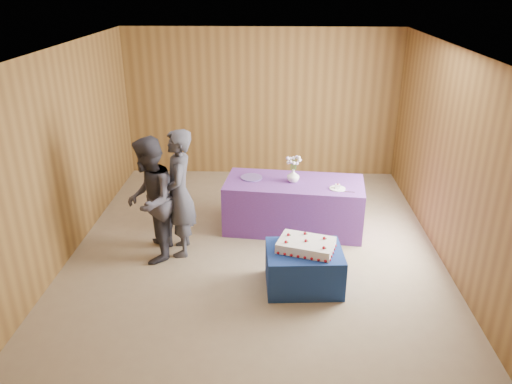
# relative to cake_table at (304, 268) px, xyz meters

# --- Properties ---
(ground) EXTENTS (6.00, 6.00, 0.00)m
(ground) POSITION_rel_cake_table_xyz_m (-0.62, 0.86, -0.25)
(ground) COLOR gray
(ground) RESTS_ON ground
(room_shell) EXTENTS (5.04, 6.04, 2.72)m
(room_shell) POSITION_rel_cake_table_xyz_m (-0.62, 0.86, 1.55)
(room_shell) COLOR brown
(room_shell) RESTS_ON ground
(cake_table) EXTENTS (0.94, 0.76, 0.50)m
(cake_table) POSITION_rel_cake_table_xyz_m (0.00, 0.00, 0.00)
(cake_table) COLOR navy
(cake_table) RESTS_ON ground
(serving_table) EXTENTS (2.08, 1.10, 0.75)m
(serving_table) POSITION_rel_cake_table_xyz_m (-0.08, 1.54, 0.12)
(serving_table) COLOR #643591
(serving_table) RESTS_ON ground
(sheet_cake) EXTENTS (0.77, 0.63, 0.16)m
(sheet_cake) POSITION_rel_cake_table_xyz_m (0.02, 0.02, 0.31)
(sheet_cake) COLOR white
(sheet_cake) RESTS_ON cake_table
(vase) EXTENTS (0.24, 0.24, 0.19)m
(vase) POSITION_rel_cake_table_xyz_m (-0.10, 1.54, 0.59)
(vase) COLOR white
(vase) RESTS_ON serving_table
(flower_spray) EXTENTS (0.23, 0.23, 0.17)m
(flower_spray) POSITION_rel_cake_table_xyz_m (-0.10, 1.54, 0.83)
(flower_spray) COLOR #356428
(flower_spray) RESTS_ON vase
(platter) EXTENTS (0.39, 0.39, 0.02)m
(platter) POSITION_rel_cake_table_xyz_m (-0.71, 1.66, 0.51)
(platter) COLOR #634C99
(platter) RESTS_ON serving_table
(plate) EXTENTS (0.24, 0.24, 0.01)m
(plate) POSITION_rel_cake_table_xyz_m (0.52, 1.30, 0.51)
(plate) COLOR white
(plate) RESTS_ON serving_table
(cake_slice) EXTENTS (0.07, 0.06, 0.08)m
(cake_slice) POSITION_rel_cake_table_xyz_m (0.52, 1.30, 0.54)
(cake_slice) COLOR white
(cake_slice) RESTS_ON plate
(knife) EXTENTS (0.26, 0.06, 0.00)m
(knife) POSITION_rel_cake_table_xyz_m (0.61, 1.20, 0.50)
(knife) COLOR silver
(knife) RESTS_ON serving_table
(guest_left) EXTENTS (0.50, 0.68, 1.73)m
(guest_left) POSITION_rel_cake_table_xyz_m (-1.62, 0.79, 0.62)
(guest_left) COLOR #373741
(guest_left) RESTS_ON ground
(guest_right) EXTENTS (0.69, 0.86, 1.67)m
(guest_right) POSITION_rel_cake_table_xyz_m (-1.97, 0.62, 0.59)
(guest_right) COLOR #34323C
(guest_right) RESTS_ON ground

